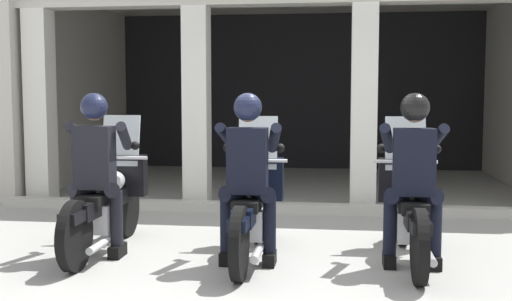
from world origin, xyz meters
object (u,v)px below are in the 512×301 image
police_officer_center (248,164)px  motorcycle_right (409,207)px  motorcycle_center (252,206)px  motorcycle_left (108,201)px  police_officer_left (96,160)px  police_officer_right (414,165)px

police_officer_center → motorcycle_right: bearing=4.1°
police_officer_center → motorcycle_right: (1.49, 0.37, -0.44)m
motorcycle_center → motorcycle_left: bearing=166.5°
police_officer_left → motorcycle_left: bearing=80.6°
motorcycle_center → police_officer_right: 1.57m
motorcycle_left → police_officer_center: size_ratio=1.29×
police_officer_left → police_officer_center: bearing=-12.9°
police_officer_left → police_officer_right: same height
motorcycle_left → motorcycle_center: same height
police_officer_left → motorcycle_right: bearing=-3.9°
police_officer_center → motorcycle_center: bearing=80.0°
police_officer_center → police_officer_right: bearing=-6.5°
motorcycle_left → motorcycle_right: 2.98m
police_officer_left → police_officer_right: (2.98, -0.01, 0.00)m
motorcycle_left → police_officer_left: (-0.00, -0.28, 0.44)m
motorcycle_right → motorcycle_left: bearing=161.5°
motorcycle_center → police_officer_right: bearing=-17.3°
motorcycle_center → police_officer_center: (-0.00, -0.28, 0.44)m
motorcycle_left → motorcycle_right: (2.98, -0.01, 0.00)m
motorcycle_left → police_officer_center: police_officer_center is taller
motorcycle_center → police_officer_center: bearing=-100.0°
motorcycle_center → police_officer_left: bearing=177.3°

